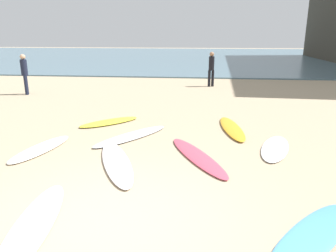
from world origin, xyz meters
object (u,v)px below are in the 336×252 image
at_px(surfboard_2, 313,236).
at_px(surfboard_6, 197,156).
at_px(surfboard_7, 275,148).
at_px(surfboard_8, 33,224).
at_px(surfboard_5, 232,128).
at_px(beachgoer_far, 211,67).
at_px(beachgoer_near, 25,72).
at_px(surfboard_1, 132,136).
at_px(surfboard_4, 109,122).
at_px(surfboard_3, 41,148).
at_px(surfboard_0, 116,162).

bearing_deg(surfboard_2, surfboard_6, 160.36).
bearing_deg(surfboard_7, surfboard_8, 58.80).
distance_m(surfboard_5, beachgoer_far, 7.74).
relative_size(surfboard_2, beachgoer_far, 1.28).
xyz_separation_m(beachgoer_near, beachgoer_far, (8.30, 3.15, -0.01)).
relative_size(surfboard_1, surfboard_4, 1.27).
distance_m(surfboard_6, surfboard_8, 3.63).
xyz_separation_m(surfboard_1, surfboard_5, (2.69, 0.99, 0.00)).
bearing_deg(surfboard_2, surfboard_5, 137.38).
bearing_deg(surfboard_1, surfboard_4, 163.27).
height_order(surfboard_3, surfboard_8, surfboard_8).
bearing_deg(beachgoer_near, surfboard_5, -141.97).
bearing_deg(surfboard_6, surfboard_7, 174.76).
bearing_deg(surfboard_3, beachgoer_far, -101.32).
relative_size(surfboard_2, surfboard_8, 0.94).
height_order(surfboard_3, surfboard_7, surfboard_7).
distance_m(surfboard_3, beachgoer_far, 10.69).
bearing_deg(surfboard_1, surfboard_2, -13.93).
xyz_separation_m(surfboard_6, beachgoer_near, (-7.78, 6.74, 0.96)).
bearing_deg(surfboard_0, surfboard_8, -127.14).
bearing_deg(surfboard_1, beachgoer_far, 111.08).
bearing_deg(surfboard_3, surfboard_1, -137.90).
bearing_deg(surfboard_7, surfboard_1, 9.60).
height_order(surfboard_2, surfboard_3, surfboard_2).
bearing_deg(beachgoer_near, surfboard_4, -154.58).
distance_m(surfboard_6, surfboard_7, 1.96).
bearing_deg(surfboard_2, surfboard_4, 169.64).
bearing_deg(surfboard_8, surfboard_6, -137.75).
bearing_deg(surfboard_5, surfboard_0, -140.68).
bearing_deg(beachgoer_near, surfboard_2, -159.79).
xyz_separation_m(surfboard_2, beachgoer_far, (-1.06, 12.58, 0.94)).
xyz_separation_m(surfboard_2, surfboard_5, (-0.64, 4.91, 0.01)).
xyz_separation_m(surfboard_6, beachgoer_far, (0.52, 9.89, 0.95)).
xyz_separation_m(surfboard_2, beachgoer_near, (-9.36, 9.43, 0.96)).
xyz_separation_m(surfboard_0, surfboard_6, (1.68, 0.53, -0.01)).
xyz_separation_m(surfboard_4, surfboard_6, (2.72, -2.49, -0.01)).
bearing_deg(surfboard_3, surfboard_4, -99.83).
bearing_deg(beachgoer_near, surfboard_3, -172.84).
xyz_separation_m(surfboard_5, surfboard_8, (-3.20, -5.06, -0.01)).
xyz_separation_m(surfboard_3, surfboard_6, (3.68, -0.10, 0.00)).
height_order(surfboard_6, surfboard_8, surfboard_8).
distance_m(surfboard_0, surfboard_6, 1.76).
distance_m(surfboard_7, surfboard_8, 5.41).
height_order(surfboard_2, beachgoer_near, beachgoer_near).
distance_m(surfboard_2, surfboard_7, 3.42).
height_order(surfboard_2, surfboard_4, surfboard_4).
distance_m(surfboard_3, surfboard_8, 3.26).
xyz_separation_m(surfboard_1, beachgoer_near, (-6.03, 5.52, 0.96)).
distance_m(surfboard_4, beachgoer_near, 6.67).
bearing_deg(surfboard_3, surfboard_2, 163.88).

